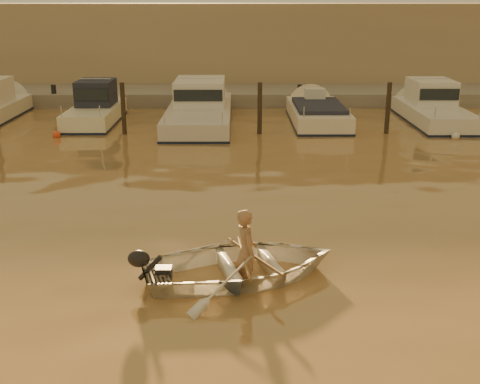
{
  "coord_description": "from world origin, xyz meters",
  "views": [
    {
      "loc": [
        -1.14,
        -9.41,
        5.09
      ],
      "look_at": [
        -1.04,
        4.01,
        0.75
      ],
      "focal_mm": 45.0,
      "sensor_mm": 36.0,
      "label": 1
    }
  ],
  "objects_px": {
    "dinghy": "(241,265)",
    "moored_boat_4": "(434,108)",
    "moored_boat_2": "(199,108)",
    "person": "(246,251)",
    "moored_boat_1": "(95,108)",
    "moored_boat_3": "(317,117)",
    "waterfront_building": "(255,46)"
  },
  "relations": [
    {
      "from": "dinghy",
      "to": "waterfront_building",
      "type": "bearing_deg",
      "value": -17.74
    },
    {
      "from": "moored_boat_1",
      "to": "moored_boat_3",
      "type": "bearing_deg",
      "value": 0.0
    },
    {
      "from": "moored_boat_4",
      "to": "waterfront_building",
      "type": "xyz_separation_m",
      "value": [
        -7.32,
        11.0,
        1.77
      ]
    },
    {
      "from": "moored_boat_3",
      "to": "waterfront_building",
      "type": "bearing_deg",
      "value": 102.12
    },
    {
      "from": "dinghy",
      "to": "moored_boat_1",
      "type": "relative_size",
      "value": 0.66
    },
    {
      "from": "person",
      "to": "waterfront_building",
      "type": "bearing_deg",
      "value": -17.53
    },
    {
      "from": "person",
      "to": "moored_boat_4",
      "type": "relative_size",
      "value": 0.25
    },
    {
      "from": "moored_boat_3",
      "to": "waterfront_building",
      "type": "distance_m",
      "value": 11.46
    },
    {
      "from": "waterfront_building",
      "to": "moored_boat_4",
      "type": "bearing_deg",
      "value": -56.35
    },
    {
      "from": "waterfront_building",
      "to": "moored_boat_2",
      "type": "bearing_deg",
      "value": -103.68
    },
    {
      "from": "dinghy",
      "to": "person",
      "type": "distance_m",
      "value": 0.29
    },
    {
      "from": "moored_boat_3",
      "to": "moored_boat_4",
      "type": "height_order",
      "value": "moored_boat_4"
    },
    {
      "from": "dinghy",
      "to": "person",
      "type": "xyz_separation_m",
      "value": [
        0.1,
        0.03,
        0.27
      ]
    },
    {
      "from": "dinghy",
      "to": "moored_boat_4",
      "type": "xyz_separation_m",
      "value": [
        8.36,
        14.99,
        0.36
      ]
    },
    {
      "from": "moored_boat_1",
      "to": "moored_boat_3",
      "type": "xyz_separation_m",
      "value": [
        9.49,
        0.0,
        -0.4
      ]
    },
    {
      "from": "moored_boat_4",
      "to": "moored_boat_3",
      "type": "bearing_deg",
      "value": 180.0
    },
    {
      "from": "moored_boat_4",
      "to": "waterfront_building",
      "type": "bearing_deg",
      "value": 123.65
    },
    {
      "from": "moored_boat_4",
      "to": "waterfront_building",
      "type": "relative_size",
      "value": 0.14
    },
    {
      "from": "person",
      "to": "moored_boat_1",
      "type": "relative_size",
      "value": 0.29
    },
    {
      "from": "moored_boat_1",
      "to": "waterfront_building",
      "type": "relative_size",
      "value": 0.12
    },
    {
      "from": "dinghy",
      "to": "waterfront_building",
      "type": "xyz_separation_m",
      "value": [
        1.04,
        25.99,
        2.14
      ]
    },
    {
      "from": "moored_boat_2",
      "to": "dinghy",
      "type": "bearing_deg",
      "value": -83.76
    },
    {
      "from": "dinghy",
      "to": "moored_boat_4",
      "type": "bearing_deg",
      "value": -44.61
    },
    {
      "from": "waterfront_building",
      "to": "moored_boat_1",
      "type": "bearing_deg",
      "value": -122.96
    },
    {
      "from": "moored_boat_2",
      "to": "moored_boat_3",
      "type": "relative_size",
      "value": 1.37
    },
    {
      "from": "moored_boat_1",
      "to": "moored_boat_3",
      "type": "relative_size",
      "value": 0.9
    },
    {
      "from": "moored_boat_2",
      "to": "waterfront_building",
      "type": "distance_m",
      "value": 11.46
    },
    {
      "from": "moored_boat_1",
      "to": "moored_boat_4",
      "type": "distance_m",
      "value": 14.46
    },
    {
      "from": "moored_boat_2",
      "to": "waterfront_building",
      "type": "bearing_deg",
      "value": 76.32
    },
    {
      "from": "waterfront_building",
      "to": "person",
      "type": "bearing_deg",
      "value": -92.08
    },
    {
      "from": "moored_boat_2",
      "to": "waterfront_building",
      "type": "height_order",
      "value": "waterfront_building"
    },
    {
      "from": "person",
      "to": "moored_boat_1",
      "type": "bearing_deg",
      "value": 7.03
    }
  ]
}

